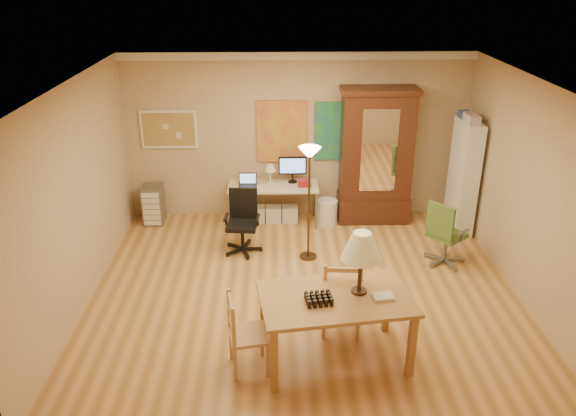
{
  "coord_description": "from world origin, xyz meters",
  "views": [
    {
      "loc": [
        -0.37,
        -6.26,
        3.96
      ],
      "look_at": [
        -0.2,
        0.3,
        1.06
      ],
      "focal_mm": 35.0,
      "sensor_mm": 36.0,
      "label": 1
    }
  ],
  "objects_px": {
    "computer_desk": "(275,199)",
    "office_chair_black": "(243,235)",
    "bookshelf": "(463,177)",
    "office_chair_green": "(444,247)",
    "armoire": "(375,165)",
    "dining_table": "(345,283)"
  },
  "relations": [
    {
      "from": "computer_desk",
      "to": "office_chair_black",
      "type": "bearing_deg",
      "value": -115.69
    },
    {
      "from": "office_chair_black",
      "to": "bookshelf",
      "type": "distance_m",
      "value": 3.52
    },
    {
      "from": "office_chair_green",
      "to": "bookshelf",
      "type": "height_order",
      "value": "bookshelf"
    },
    {
      "from": "bookshelf",
      "to": "office_chair_black",
      "type": "bearing_deg",
      "value": -169.3
    },
    {
      "from": "office_chair_green",
      "to": "armoire",
      "type": "relative_size",
      "value": 0.44
    },
    {
      "from": "armoire",
      "to": "bookshelf",
      "type": "bearing_deg",
      "value": -18.71
    },
    {
      "from": "computer_desk",
      "to": "bookshelf",
      "type": "bearing_deg",
      "value": -6.92
    },
    {
      "from": "dining_table",
      "to": "bookshelf",
      "type": "height_order",
      "value": "bookshelf"
    },
    {
      "from": "office_chair_black",
      "to": "office_chair_green",
      "type": "height_order",
      "value": "office_chair_green"
    },
    {
      "from": "office_chair_black",
      "to": "dining_table",
      "type": "bearing_deg",
      "value": -64.27
    },
    {
      "from": "office_chair_black",
      "to": "office_chair_green",
      "type": "xyz_separation_m",
      "value": [
        2.86,
        -0.45,
        0.01
      ]
    },
    {
      "from": "computer_desk",
      "to": "office_chair_green",
      "type": "distance_m",
      "value": 2.79
    },
    {
      "from": "office_chair_green",
      "to": "bookshelf",
      "type": "bearing_deg",
      "value": 63.89
    },
    {
      "from": "office_chair_black",
      "to": "bookshelf",
      "type": "bearing_deg",
      "value": 10.7
    },
    {
      "from": "office_chair_green",
      "to": "bookshelf",
      "type": "distance_m",
      "value": 1.37
    },
    {
      "from": "bookshelf",
      "to": "dining_table",
      "type": "bearing_deg",
      "value": -125.27
    },
    {
      "from": "dining_table",
      "to": "office_chair_black",
      "type": "relative_size",
      "value": 1.8
    },
    {
      "from": "dining_table",
      "to": "office_chair_green",
      "type": "distance_m",
      "value": 2.71
    },
    {
      "from": "computer_desk",
      "to": "office_chair_green",
      "type": "xyz_separation_m",
      "value": [
        2.38,
        -1.45,
        -0.14
      ]
    },
    {
      "from": "computer_desk",
      "to": "armoire",
      "type": "relative_size",
      "value": 0.66
    },
    {
      "from": "computer_desk",
      "to": "dining_table",
      "type": "bearing_deg",
      "value": -78.38
    },
    {
      "from": "office_chair_black",
      "to": "bookshelf",
      "type": "xyz_separation_m",
      "value": [
        3.4,
        0.64,
        0.64
      ]
    }
  ]
}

